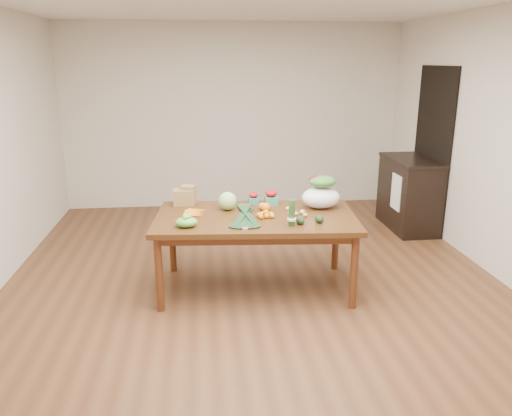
{
  "coord_description": "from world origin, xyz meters",
  "views": [
    {
      "loc": [
        -0.5,
        -4.51,
        2.16
      ],
      "look_at": [
        0.01,
        0.0,
        0.82
      ],
      "focal_mm": 35.0,
      "sensor_mm": 36.0,
      "label": 1
    }
  ],
  "objects": [
    {
      "name": "potato_b",
      "position": [
        0.38,
        -0.07,
        0.77
      ],
      "size": [
        0.05,
        0.04,
        0.04
      ],
      "primitive_type": "ellipsoid",
      "color": "#CEC377",
      "rests_on": "dining_table"
    },
    {
      "name": "salad_bag",
      "position": [
        0.67,
        0.16,
        0.9
      ],
      "size": [
        0.4,
        0.32,
        0.3
      ],
      "primitive_type": null,
      "rotation": [
        0.0,
        0.0,
        -0.08
      ],
      "color": "white",
      "rests_on": "dining_table"
    },
    {
      "name": "cabbage",
      "position": [
        -0.25,
        0.19,
        0.84
      ],
      "size": [
        0.18,
        0.18,
        0.18
      ],
      "primitive_type": "sphere",
      "color": "#9DD37A",
      "rests_on": "dining_table"
    },
    {
      "name": "potato_a",
      "position": [
        0.33,
        -0.02,
        0.77
      ],
      "size": [
        0.05,
        0.04,
        0.04
      ],
      "primitive_type": "ellipsoid",
      "color": "tan",
      "rests_on": "dining_table"
    },
    {
      "name": "cabinet",
      "position": [
        2.22,
        1.59,
        0.47
      ],
      "size": [
        0.52,
        1.02,
        0.94
      ],
      "primitive_type": "cube",
      "color": "black",
      "rests_on": "floor"
    },
    {
      "name": "orange_a",
      "position": [
        -0.07,
        0.1,
        0.79
      ],
      "size": [
        0.09,
        0.09,
        0.09
      ],
      "primitive_type": "sphere",
      "color": "#FFA20F",
      "rests_on": "dining_table"
    },
    {
      "name": "strawberry_basket_b",
      "position": [
        0.2,
        0.34,
        0.81
      ],
      "size": [
        0.14,
        0.14,
        0.11
      ],
      "primitive_type": null,
      "rotation": [
        0.0,
        0.0,
        -0.08
      ],
      "color": "#B80C0F",
      "rests_on": "dining_table"
    },
    {
      "name": "orange_b",
      "position": [
        0.09,
        0.15,
        0.79
      ],
      "size": [
        0.07,
        0.07,
        0.07
      ],
      "primitive_type": "sphere",
      "color": "orange",
      "rests_on": "dining_table"
    },
    {
      "name": "floor",
      "position": [
        0.0,
        0.0,
        0.0
      ],
      "size": [
        6.0,
        6.0,
        0.0
      ],
      "primitive_type": "plane",
      "color": "brown",
      "rests_on": "ground"
    },
    {
      "name": "avocado_b",
      "position": [
        0.55,
        -0.31,
        0.79
      ],
      "size": [
        0.1,
        0.13,
        0.07
      ],
      "primitive_type": "ellipsoid",
      "rotation": [
        0.0,
        0.0,
        0.3
      ],
      "color": "black",
      "rests_on": "dining_table"
    },
    {
      "name": "snap_pea_bag",
      "position": [
        -0.64,
        -0.29,
        0.8
      ],
      "size": [
        0.2,
        0.15,
        0.09
      ],
      "primitive_type": "ellipsoid",
      "color": "green",
      "rests_on": "dining_table"
    },
    {
      "name": "dish_towel",
      "position": [
        1.96,
        1.4,
        0.55
      ],
      "size": [
        0.02,
        0.28,
        0.45
      ],
      "primitive_type": "cube",
      "color": "white",
      "rests_on": "cabinet"
    },
    {
      "name": "avocado_a",
      "position": [
        0.37,
        -0.33,
        0.78
      ],
      "size": [
        0.1,
        0.12,
        0.07
      ],
      "primitive_type": "ellipsoid",
      "rotation": [
        0.0,
        0.0,
        0.3
      ],
      "color": "black",
      "rests_on": "dining_table"
    },
    {
      "name": "asparagus_bundle",
      "position": [
        0.28,
        -0.37,
        0.88
      ],
      "size": [
        0.09,
        0.12,
        0.26
      ],
      "primitive_type": null,
      "rotation": [
        0.15,
        0.0,
        -0.08
      ],
      "color": "#467E39",
      "rests_on": "dining_table"
    },
    {
      "name": "potato_d",
      "position": [
        0.33,
        0.1,
        0.77
      ],
      "size": [
        0.05,
        0.04,
        0.04
      ],
      "primitive_type": "ellipsoid",
      "color": "tan",
      "rests_on": "dining_table"
    },
    {
      "name": "potato_c",
      "position": [
        0.45,
        -0.03,
        0.77
      ],
      "size": [
        0.05,
        0.05,
        0.04
      ],
      "primitive_type": "ellipsoid",
      "color": "tan",
      "rests_on": "dining_table"
    },
    {
      "name": "orange_c",
      "position": [
        0.11,
        0.08,
        0.79
      ],
      "size": [
        0.09,
        0.09,
        0.09
      ],
      "primitive_type": "sphere",
      "color": "orange",
      "rests_on": "dining_table"
    },
    {
      "name": "carrots",
      "position": [
        -0.57,
        0.09,
        0.76
      ],
      "size": [
        0.24,
        0.26,
        0.03
      ],
      "primitive_type": null,
      "rotation": [
        0.0,
        0.0,
        -0.08
      ],
      "color": "orange",
      "rests_on": "dining_table"
    },
    {
      "name": "dining_table",
      "position": [
        0.0,
        -0.02,
        0.38
      ],
      "size": [
        1.97,
        1.2,
        0.75
      ],
      "primitive_type": "cube",
      "rotation": [
        0.0,
        0.0,
        -0.08
      ],
      "color": "#42270F",
      "rests_on": "floor"
    },
    {
      "name": "paper_bag",
      "position": [
        -0.68,
        0.42,
        0.85
      ],
      "size": [
        0.29,
        0.25,
        0.19
      ],
      "primitive_type": null,
      "rotation": [
        0.0,
        0.0,
        -0.08
      ],
      "color": "olive",
      "rests_on": "dining_table"
    },
    {
      "name": "doorway_dark",
      "position": [
        2.48,
        1.6,
        1.05
      ],
      "size": [
        0.02,
        1.0,
        2.1
      ],
      "primitive_type": "cube",
      "color": "black",
      "rests_on": "floor"
    },
    {
      "name": "strawberry_basket_a",
      "position": [
        0.03,
        0.39,
        0.8
      ],
      "size": [
        0.11,
        0.11,
        0.09
      ],
      "primitive_type": null,
      "rotation": [
        0.0,
        0.0,
        -0.08
      ],
      "color": "red",
      "rests_on": "dining_table"
    },
    {
      "name": "mandarin_cluster",
      "position": [
        0.09,
        -0.1,
        0.79
      ],
      "size": [
        0.19,
        0.19,
        0.08
      ],
      "primitive_type": null,
      "rotation": [
        0.0,
        0.0,
        -0.08
      ],
      "color": "#FCA40F",
      "rests_on": "dining_table"
    },
    {
      "name": "room_walls",
      "position": [
        0.0,
        0.0,
        1.35
      ],
      "size": [
        5.02,
        6.02,
        2.7
      ],
      "color": "beige",
      "rests_on": "floor"
    },
    {
      "name": "potato_e",
      "position": [
        0.46,
        -0.13,
        0.77
      ],
      "size": [
        0.05,
        0.04,
        0.04
      ],
      "primitive_type": "ellipsoid",
      "color": "tan",
      "rests_on": "dining_table"
    },
    {
      "name": "kale_bunch",
      "position": [
        -0.13,
        -0.33,
        0.83
      ],
      "size": [
        0.35,
        0.42,
        0.16
      ],
      "primitive_type": null,
      "rotation": [
        0.0,
        0.0,
        -0.08
      ],
      "color": "black",
      "rests_on": "dining_table"
    }
  ]
}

